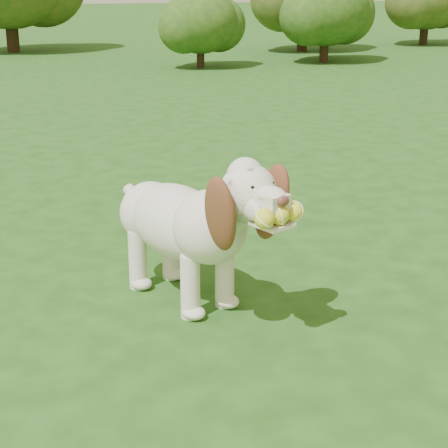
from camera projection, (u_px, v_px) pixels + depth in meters
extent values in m
plane|color=#1C4212|center=(69.00, 273.00, 4.04)|extent=(80.00, 80.00, 0.00)
ellipsoid|color=silver|center=(178.00, 222.00, 3.63)|extent=(0.59, 0.76, 0.36)
ellipsoid|color=silver|center=(210.00, 227.00, 3.43)|extent=(0.46, 0.46, 0.35)
ellipsoid|color=silver|center=(151.00, 212.00, 3.81)|extent=(0.42, 0.42, 0.32)
cylinder|color=silver|center=(228.00, 215.00, 3.30)|extent=(0.28, 0.33, 0.27)
sphere|color=silver|center=(248.00, 192.00, 3.16)|extent=(0.32, 0.32, 0.25)
sphere|color=silver|center=(245.00, 176.00, 3.16)|extent=(0.21, 0.21, 0.16)
cube|color=silver|center=(270.00, 201.00, 3.06)|extent=(0.15, 0.17, 0.07)
ellipsoid|color=#592D28|center=(283.00, 201.00, 3.00)|extent=(0.07, 0.06, 0.05)
cube|color=silver|center=(272.00, 224.00, 3.08)|extent=(0.18, 0.19, 0.02)
ellipsoid|color=brown|center=(220.00, 214.00, 3.11)|extent=(0.18, 0.27, 0.38)
ellipsoid|color=brown|center=(271.00, 202.00, 3.28)|extent=(0.21, 0.22, 0.38)
cylinder|color=silver|center=(136.00, 198.00, 3.90)|extent=(0.13, 0.18, 0.14)
cylinder|color=silver|center=(190.00, 287.00, 3.47)|extent=(0.12, 0.12, 0.31)
cylinder|color=silver|center=(225.00, 276.00, 3.59)|extent=(0.12, 0.12, 0.31)
cylinder|color=silver|center=(138.00, 259.00, 3.81)|extent=(0.12, 0.12, 0.31)
cylinder|color=silver|center=(171.00, 251.00, 3.93)|extent=(0.12, 0.12, 0.31)
sphere|color=yellow|center=(265.00, 219.00, 2.99)|extent=(0.11, 0.11, 0.08)
sphere|color=yellow|center=(279.00, 215.00, 3.03)|extent=(0.11, 0.11, 0.08)
sphere|color=yellow|center=(294.00, 211.00, 3.08)|extent=(0.11, 0.11, 0.08)
cylinder|color=#382314|center=(12.00, 32.00, 15.46)|extent=(0.26, 0.26, 0.82)
cylinder|color=#382314|center=(302.00, 35.00, 15.66)|extent=(0.21, 0.21, 0.68)
cylinder|color=#382314|center=(324.00, 48.00, 13.66)|extent=(0.16, 0.16, 0.52)
ellipsoid|color=#1E4816|center=(326.00, 9.00, 13.45)|extent=(1.56, 1.56, 1.32)
cylinder|color=#382314|center=(424.00, 31.00, 17.08)|extent=(0.19, 0.19, 0.60)
cylinder|color=#382314|center=(200.00, 55.00, 12.87)|extent=(0.13, 0.13, 0.43)
ellipsoid|color=#1E4816|center=(200.00, 21.00, 12.69)|extent=(1.28, 1.28, 1.09)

